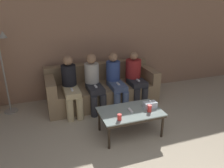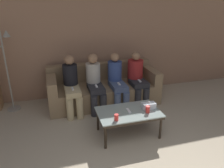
{
  "view_description": "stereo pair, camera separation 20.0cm",
  "coord_description": "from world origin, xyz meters",
  "px_view_note": "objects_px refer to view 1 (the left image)",
  "views": [
    {
      "loc": [
        -1.22,
        -1.06,
        2.14
      ],
      "look_at": [
        0.0,
        2.43,
        0.67
      ],
      "focal_mm": 35.0,
      "sensor_mm": 36.0,
      "label": 1
    },
    {
      "loc": [
        -1.03,
        -1.12,
        2.14
      ],
      "look_at": [
        0.0,
        2.43,
        0.67
      ],
      "focal_mm": 35.0,
      "sensor_mm": 36.0,
      "label": 2
    }
  ],
  "objects_px": {
    "seated_person_mid_right": "(115,79)",
    "seated_person_right_end": "(135,76)",
    "seated_person_mid_left": "(94,81)",
    "coffee_table": "(130,113)",
    "standing_lamp": "(3,65)",
    "cup_near_left": "(150,108)",
    "cup_near_right": "(119,117)",
    "seated_person_left_end": "(70,85)",
    "tissue_box": "(150,105)",
    "couch": "(101,89)",
    "game_remote": "(130,110)"
  },
  "relations": [
    {
      "from": "coffee_table",
      "to": "seated_person_right_end",
      "type": "bearing_deg",
      "value": 62.06
    },
    {
      "from": "seated_person_mid_left",
      "to": "seated_person_mid_right",
      "type": "xyz_separation_m",
      "value": [
        0.46,
        -0.01,
        -0.01
      ]
    },
    {
      "from": "seated_person_left_end",
      "to": "seated_person_mid_left",
      "type": "relative_size",
      "value": 1.0
    },
    {
      "from": "seated_person_right_end",
      "to": "couch",
      "type": "bearing_deg",
      "value": 163.17
    },
    {
      "from": "cup_near_left",
      "to": "seated_person_mid_left",
      "type": "relative_size",
      "value": 0.1
    },
    {
      "from": "cup_near_right",
      "to": "seated_person_left_end",
      "type": "xyz_separation_m",
      "value": [
        -0.51,
        1.3,
        0.1
      ]
    },
    {
      "from": "game_remote",
      "to": "seated_person_left_end",
      "type": "xyz_separation_m",
      "value": [
        -0.78,
        1.09,
        0.14
      ]
    },
    {
      "from": "cup_near_right",
      "to": "seated_person_mid_right",
      "type": "bearing_deg",
      "value": 72.58
    },
    {
      "from": "seated_person_mid_right",
      "to": "seated_person_right_end",
      "type": "bearing_deg",
      "value": 4.27
    },
    {
      "from": "seated_person_mid_right",
      "to": "standing_lamp",
      "type": "bearing_deg",
      "value": 169.11
    },
    {
      "from": "seated_person_left_end",
      "to": "cup_near_left",
      "type": "bearing_deg",
      "value": -48.89
    },
    {
      "from": "seated_person_left_end",
      "to": "seated_person_right_end",
      "type": "bearing_deg",
      "value": 1.4
    },
    {
      "from": "coffee_table",
      "to": "seated_person_mid_left",
      "type": "xyz_separation_m",
      "value": [
        -0.32,
        1.1,
        0.2
      ]
    },
    {
      "from": "standing_lamp",
      "to": "cup_near_right",
      "type": "bearing_deg",
      "value": -45.56
    },
    {
      "from": "coffee_table",
      "to": "seated_person_left_end",
      "type": "distance_m",
      "value": 1.36
    },
    {
      "from": "game_remote",
      "to": "seated_person_left_end",
      "type": "distance_m",
      "value": 1.35
    },
    {
      "from": "game_remote",
      "to": "seated_person_mid_right",
      "type": "relative_size",
      "value": 0.14
    },
    {
      "from": "tissue_box",
      "to": "seated_person_right_end",
      "type": "height_order",
      "value": "seated_person_right_end"
    },
    {
      "from": "seated_person_right_end",
      "to": "tissue_box",
      "type": "bearing_deg",
      "value": -102.2
    },
    {
      "from": "seated_person_left_end",
      "to": "seated_person_mid_right",
      "type": "relative_size",
      "value": 1.02
    },
    {
      "from": "cup_near_left",
      "to": "cup_near_right",
      "type": "xyz_separation_m",
      "value": [
        -0.55,
        -0.08,
        -0.01
      ]
    },
    {
      "from": "coffee_table",
      "to": "cup_near_left",
      "type": "distance_m",
      "value": 0.32
    },
    {
      "from": "seated_person_mid_left",
      "to": "couch",
      "type": "bearing_deg",
      "value": 45.48
    },
    {
      "from": "cup_near_left",
      "to": "couch",
      "type": "bearing_deg",
      "value": 104.26
    },
    {
      "from": "tissue_box",
      "to": "seated_person_mid_right",
      "type": "relative_size",
      "value": 0.2
    },
    {
      "from": "game_remote",
      "to": "seated_person_left_end",
      "type": "relative_size",
      "value": 0.13
    },
    {
      "from": "cup_near_left",
      "to": "seated_person_mid_right",
      "type": "relative_size",
      "value": 0.11
    },
    {
      "from": "tissue_box",
      "to": "cup_near_right",
      "type": "bearing_deg",
      "value": -161.36
    },
    {
      "from": "cup_near_right",
      "to": "seated_person_right_end",
      "type": "height_order",
      "value": "seated_person_right_end"
    },
    {
      "from": "coffee_table",
      "to": "cup_near_right",
      "type": "bearing_deg",
      "value": -142.57
    },
    {
      "from": "seated_person_mid_right",
      "to": "seated_person_right_end",
      "type": "distance_m",
      "value": 0.46
    },
    {
      "from": "cup_near_right",
      "to": "tissue_box",
      "type": "distance_m",
      "value": 0.66
    },
    {
      "from": "tissue_box",
      "to": "cup_near_left",
      "type": "bearing_deg",
      "value": -121.21
    },
    {
      "from": "coffee_table",
      "to": "cup_near_left",
      "type": "bearing_deg",
      "value": -23.98
    },
    {
      "from": "couch",
      "to": "cup_near_left",
      "type": "height_order",
      "value": "couch"
    },
    {
      "from": "seated_person_mid_right",
      "to": "coffee_table",
      "type": "bearing_deg",
      "value": -97.15
    },
    {
      "from": "couch",
      "to": "game_remote",
      "type": "height_order",
      "value": "couch"
    },
    {
      "from": "cup_near_left",
      "to": "standing_lamp",
      "type": "distance_m",
      "value": 2.78
    },
    {
      "from": "coffee_table",
      "to": "tissue_box",
      "type": "relative_size",
      "value": 4.58
    },
    {
      "from": "coffee_table",
      "to": "seated_person_mid_left",
      "type": "relative_size",
      "value": 0.9
    },
    {
      "from": "cup_near_right",
      "to": "seated_person_left_end",
      "type": "bearing_deg",
      "value": 111.55
    },
    {
      "from": "coffee_table",
      "to": "seated_person_mid_right",
      "type": "xyz_separation_m",
      "value": [
        0.14,
        1.09,
        0.19
      ]
    },
    {
      "from": "standing_lamp",
      "to": "seated_person_right_end",
      "type": "height_order",
      "value": "standing_lamp"
    },
    {
      "from": "cup_near_left",
      "to": "tissue_box",
      "type": "distance_m",
      "value": 0.15
    },
    {
      "from": "game_remote",
      "to": "seated_person_right_end",
      "type": "height_order",
      "value": "seated_person_right_end"
    },
    {
      "from": "couch",
      "to": "seated_person_left_end",
      "type": "height_order",
      "value": "seated_person_left_end"
    },
    {
      "from": "couch",
      "to": "game_remote",
      "type": "relative_size",
      "value": 15.32
    },
    {
      "from": "standing_lamp",
      "to": "seated_person_right_end",
      "type": "bearing_deg",
      "value": -8.19
    },
    {
      "from": "cup_near_right",
      "to": "seated_person_left_end",
      "type": "relative_size",
      "value": 0.09
    },
    {
      "from": "couch",
      "to": "tissue_box",
      "type": "bearing_deg",
      "value": -71.41
    }
  ]
}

